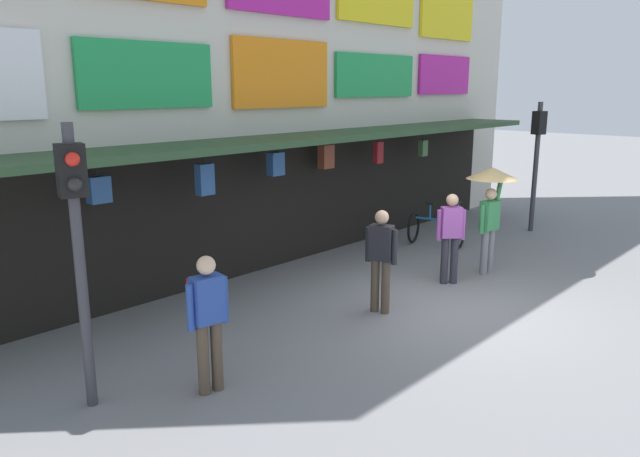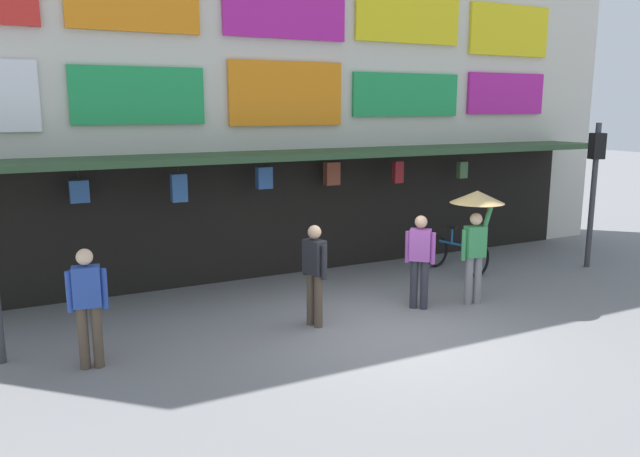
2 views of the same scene
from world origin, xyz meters
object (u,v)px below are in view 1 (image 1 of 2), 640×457
(traffic_light_near, at_px, (76,223))
(bicycle_parked, at_px, (437,229))
(pedestrian_with_umbrella, at_px, (491,190))
(traffic_light_far, at_px, (537,146))
(pedestrian_in_red, at_px, (381,256))
(pedestrian_in_blue, at_px, (450,231))
(pedestrian_in_white, at_px, (207,313))

(traffic_light_near, distance_m, bicycle_parked, 9.07)
(pedestrian_with_umbrella, bearing_deg, traffic_light_near, 173.35)
(traffic_light_far, bearing_deg, pedestrian_in_red, -174.77)
(pedestrian_in_blue, bearing_deg, traffic_light_far, 7.56)
(pedestrian_with_umbrella, height_order, pedestrian_in_red, pedestrian_with_umbrella)
(traffic_light_far, distance_m, pedestrian_in_white, 10.72)
(pedestrian_in_red, bearing_deg, traffic_light_near, 172.10)
(traffic_light_far, height_order, pedestrian_in_blue, traffic_light_far)
(pedestrian_in_blue, bearing_deg, pedestrian_in_white, -179.35)
(traffic_light_near, xyz_separation_m, pedestrian_in_white, (1.12, -0.72, -1.16))
(traffic_light_far, relative_size, pedestrian_in_blue, 1.90)
(pedestrian_in_white, relative_size, pedestrian_with_umbrella, 0.81)
(traffic_light_far, bearing_deg, traffic_light_near, -179.91)
(pedestrian_in_blue, bearing_deg, bicycle_parked, 36.59)
(pedestrian_in_blue, bearing_deg, traffic_light_near, 174.35)
(traffic_light_far, xyz_separation_m, pedestrian_in_red, (-7.17, -0.66, -1.19))
(pedestrian_in_white, relative_size, pedestrian_in_red, 1.00)
(pedestrian_in_red, bearing_deg, bicycle_parked, 20.69)
(traffic_light_far, distance_m, pedestrian_in_red, 7.29)
(traffic_light_near, relative_size, pedestrian_in_white, 1.90)
(bicycle_parked, bearing_deg, traffic_light_near, -173.72)
(traffic_light_near, height_order, pedestrian_in_blue, traffic_light_near)
(pedestrian_in_white, bearing_deg, pedestrian_in_red, 1.39)
(pedestrian_in_white, xyz_separation_m, pedestrian_in_red, (3.47, 0.08, -0.04))
(traffic_light_near, bearing_deg, pedestrian_in_white, -32.74)
(bicycle_parked, distance_m, pedestrian_in_red, 4.59)
(bicycle_parked, bearing_deg, pedestrian_in_blue, -143.41)
(pedestrian_in_white, xyz_separation_m, pedestrian_in_blue, (5.53, 0.06, 0.00))
(bicycle_parked, distance_m, pedestrian_with_umbrella, 2.54)
(pedestrian_with_umbrella, relative_size, pedestrian_in_blue, 1.24)
(pedestrian_with_umbrella, xyz_separation_m, pedestrian_in_red, (-3.09, 0.26, -0.69))
(pedestrian_with_umbrella, height_order, pedestrian_in_blue, pedestrian_with_umbrella)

